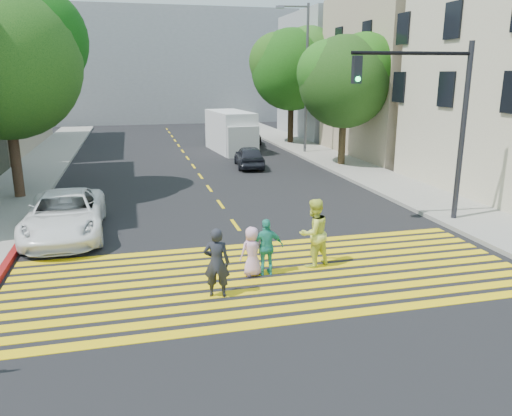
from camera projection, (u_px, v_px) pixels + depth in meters
name	position (u px, v px, depth m)	size (l,w,h in m)	color
ground	(286.00, 296.00, 11.89)	(120.00, 120.00, 0.00)	black
sidewalk_left	(47.00, 160.00, 30.51)	(3.00, 40.00, 0.15)	gray
sidewalk_right	(352.00, 168.00, 27.91)	(3.00, 60.00, 0.15)	gray
curb_red	(23.00, 238.00, 15.88)	(0.20, 8.00, 0.16)	maroon
crosswalk	(272.00, 276.00, 13.08)	(13.40, 5.30, 0.01)	yellow
lane_line	(185.00, 154.00, 32.98)	(0.12, 34.40, 0.01)	yellow
building_right_tan	(423.00, 76.00, 31.90)	(10.00, 10.00, 10.00)	tan
building_right_grey	(351.00, 76.00, 42.21)	(10.00, 10.00, 10.00)	gray
backdrop_block	(158.00, 66.00, 55.33)	(30.00, 8.00, 12.00)	gray
tree_left	(5.00, 54.00, 19.64)	(7.96, 7.96, 8.72)	black
tree_right_near	(346.00, 77.00, 27.48)	(6.83, 6.62, 7.37)	black
tree_right_far	(293.00, 65.00, 36.41)	(7.94, 7.70, 8.56)	black
pedestrian_man	(217.00, 263.00, 11.68)	(0.62, 0.41, 1.70)	#23252D
pedestrian_woman	(314.00, 233.00, 13.55)	(0.92, 0.72, 1.90)	#E6F055
pedestrian_child	(252.00, 251.00, 12.98)	(0.65, 0.42, 1.32)	#E5A9D1
pedestrian_extra	(267.00, 247.00, 13.01)	(0.89, 0.37, 1.52)	teal
white_sedan	(65.00, 215.00, 16.15)	(2.38, 5.17, 1.44)	white
dark_car_near	(249.00, 156.00, 28.25)	(1.48, 3.67, 1.25)	black
silver_car	(221.00, 131.00, 40.10)	(1.95, 4.79, 1.39)	#9E9E9E
dark_car_parked	(247.00, 136.00, 37.49)	(1.43, 4.10, 1.35)	black
white_van	(232.00, 133.00, 33.86)	(2.68, 5.93, 2.71)	white
traffic_signal	(434.00, 109.00, 16.68)	(4.22, 0.53, 6.19)	#28282E
street_lamp	(304.00, 70.00, 31.92)	(2.13, 0.50, 9.42)	#515256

